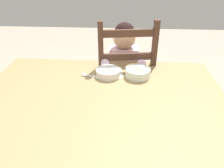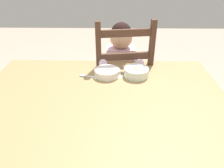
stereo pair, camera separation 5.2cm
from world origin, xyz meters
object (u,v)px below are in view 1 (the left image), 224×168
(bowl_of_peas, at_px, (108,72))
(dining_table, at_px, (101,111))
(dining_chair, at_px, (124,83))
(spoon, at_px, (87,75))
(bowl_of_carrots, at_px, (138,73))
(child_figure, at_px, (124,65))

(bowl_of_peas, bearing_deg, dining_table, -94.85)
(dining_chair, distance_m, bowl_of_peas, 0.40)
(spoon, bearing_deg, bowl_of_peas, 4.67)
(bowl_of_carrots, xyz_separation_m, spoon, (-0.34, -0.01, -0.03))
(dining_table, relative_size, dining_chair, 1.39)
(dining_chair, bearing_deg, dining_table, -102.55)
(dining_chair, xyz_separation_m, bowl_of_peas, (-0.10, -0.30, 0.24))
(child_figure, height_order, bowl_of_peas, child_figure)
(bowl_of_carrots, bearing_deg, spoon, -178.03)
(bowl_of_peas, height_order, spoon, bowl_of_peas)
(child_figure, relative_size, bowl_of_carrots, 6.07)
(child_figure, distance_m, spoon, 0.39)
(child_figure, height_order, bowl_of_carrots, child_figure)
(dining_chair, distance_m, child_figure, 0.16)
(dining_chair, relative_size, spoon, 7.49)
(bowl_of_peas, bearing_deg, spoon, -175.33)
(dining_chair, relative_size, bowl_of_carrots, 6.39)
(bowl_of_carrots, height_order, spoon, bowl_of_carrots)
(dining_chair, distance_m, spoon, 0.45)
(dining_table, bearing_deg, child_figure, 78.10)
(dining_table, relative_size, bowl_of_peas, 8.70)
(dining_table, distance_m, bowl_of_peas, 0.30)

